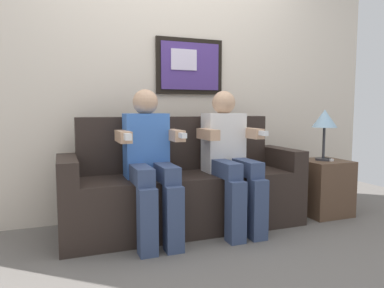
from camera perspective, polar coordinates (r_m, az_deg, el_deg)
ground_plane at (r=2.68m, az=1.17°, el=-15.37°), size 5.63×5.63×0.00m
back_wall_assembly at (r=3.24m, az=-3.82°, el=11.63°), size 4.33×0.10×2.60m
couch at (r=2.88m, az=-1.25°, el=-7.38°), size 1.93×0.58×0.90m
person_on_left at (r=2.58m, az=-6.84°, el=-2.31°), size 0.46×0.56×1.11m
person_on_right at (r=2.80m, az=6.17°, el=-1.68°), size 0.46×0.56×1.11m
side_table_right at (r=3.47m, az=20.48°, el=-6.57°), size 0.40×0.40×0.50m
table_lamp at (r=3.39m, az=20.68°, el=3.53°), size 0.22×0.22×0.46m
spare_remote_on_table at (r=3.42m, az=21.04°, el=-2.33°), size 0.04×0.13×0.02m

